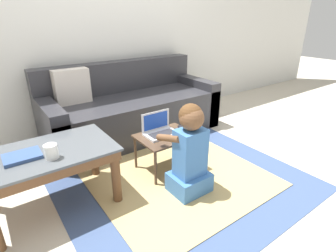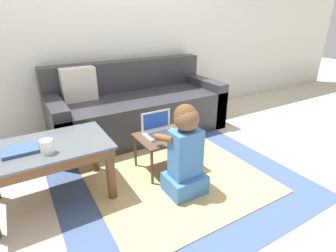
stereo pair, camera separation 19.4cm
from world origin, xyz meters
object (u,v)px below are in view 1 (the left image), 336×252
at_px(coffee_table, 48,161).
at_px(laptop_desk, 166,140).
at_px(laptop, 160,131).
at_px(person_seated, 190,151).
at_px(computer_mouse, 182,128).
at_px(cup_on_table, 51,152).
at_px(book_on_table, 22,156).
at_px(couch, 131,110).

xyz_separation_m(coffee_table, laptop_desk, (0.98, -0.06, -0.09)).
bearing_deg(laptop_desk, laptop, 117.25).
height_order(coffee_table, person_seated, person_seated).
relative_size(laptop, computer_mouse, 2.62).
bearing_deg(coffee_table, cup_on_table, -86.19).
bearing_deg(person_seated, book_on_table, 157.89).
xyz_separation_m(coffee_table, cup_on_table, (0.01, -0.13, 0.13)).
relative_size(couch, laptop_desk, 4.01).
relative_size(coffee_table, laptop, 3.08).
height_order(laptop_desk, book_on_table, book_on_table).
relative_size(couch, person_seated, 2.67).
xyz_separation_m(cup_on_table, book_on_table, (-0.16, 0.12, -0.04)).
relative_size(coffee_table, person_seated, 1.21).
height_order(cup_on_table, book_on_table, cup_on_table).
bearing_deg(cup_on_table, computer_mouse, 4.00).
bearing_deg(book_on_table, person_seated, -22.11).
bearing_deg(couch, person_seated, -98.19).
xyz_separation_m(couch, computer_mouse, (0.06, -0.89, 0.06)).
xyz_separation_m(laptop, person_seated, (-0.02, -0.44, -0.01)).
distance_m(couch, cup_on_table, 1.49).
relative_size(laptop_desk, computer_mouse, 4.45).
bearing_deg(cup_on_table, coffee_table, 93.81).
distance_m(coffee_table, laptop_desk, 0.98).
height_order(laptop_desk, person_seated, person_seated).
relative_size(laptop_desk, laptop, 1.70).
distance_m(couch, computer_mouse, 0.90).
bearing_deg(book_on_table, cup_on_table, -36.15).
bearing_deg(person_seated, coffee_table, 154.17).
height_order(computer_mouse, cup_on_table, cup_on_table).
xyz_separation_m(coffee_table, laptop, (0.95, -0.01, -0.01)).
xyz_separation_m(laptop_desk, person_seated, (-0.05, -0.39, 0.06)).
height_order(couch, cup_on_table, couch).
height_order(couch, coffee_table, couch).
xyz_separation_m(couch, laptop, (-0.17, -0.86, 0.08)).
distance_m(couch, coffee_table, 1.40).
distance_m(coffee_table, laptop, 0.95).
distance_m(computer_mouse, cup_on_table, 1.18).
relative_size(laptop_desk, cup_on_table, 5.12).
bearing_deg(coffee_table, laptop, -0.77).
relative_size(person_seated, book_on_table, 3.28).
bearing_deg(laptop_desk, book_on_table, 177.26).
relative_size(laptop, cup_on_table, 3.02).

